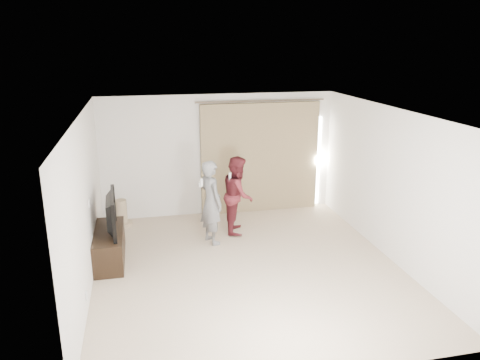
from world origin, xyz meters
name	(u,v)px	position (x,y,z in m)	size (l,w,h in m)	color
floor	(248,268)	(0.00, 0.00, 0.00)	(5.50, 5.50, 0.00)	#C7B095
wall_back	(219,155)	(0.00, 2.75, 1.30)	(5.00, 0.04, 2.60)	silver
wall_left	(85,206)	(-2.50, 0.00, 1.30)	(0.04, 5.50, 2.60)	silver
ceiling	(249,113)	(0.00, 0.00, 2.60)	(5.00, 5.50, 0.01)	white
curtain	(261,158)	(0.91, 2.68, 1.20)	(2.80, 0.11, 2.46)	#95825B
tv_console	(109,246)	(-2.27, 0.80, 0.27)	(0.48, 1.40, 0.54)	black
tv	(107,213)	(-2.27, 0.80, 0.87)	(1.14, 0.15, 0.66)	black
scratching_post	(122,215)	(-2.10, 2.40, 0.22)	(0.41, 0.41, 0.55)	tan
person_man	(211,202)	(-0.43, 1.18, 0.79)	(0.57, 0.68, 1.59)	slate
person_woman	(238,194)	(0.17, 1.60, 0.77)	(0.73, 0.86, 1.53)	maroon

